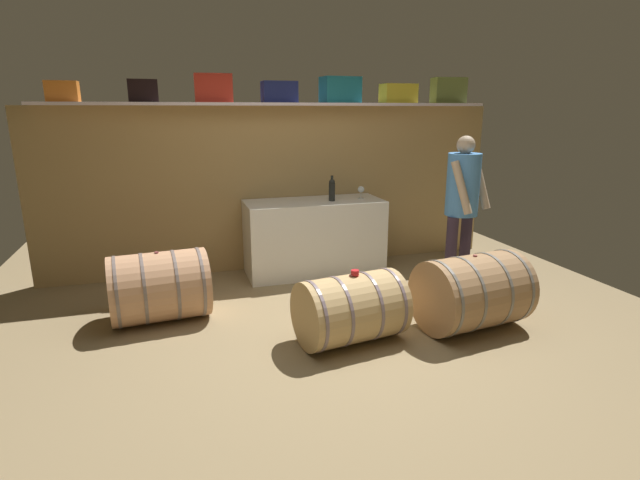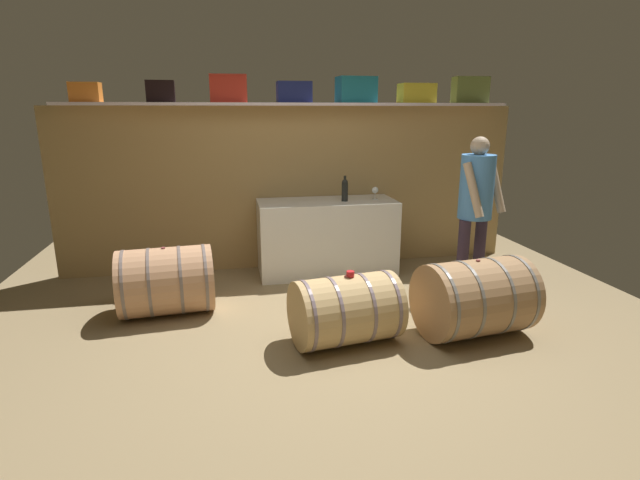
{
  "view_description": "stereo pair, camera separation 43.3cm",
  "coord_description": "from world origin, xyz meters",
  "views": [
    {
      "loc": [
        -1.22,
        -3.53,
        1.9
      ],
      "look_at": [
        -0.01,
        0.48,
        0.79
      ],
      "focal_mm": 27.56,
      "sensor_mm": 36.0,
      "label": 1
    },
    {
      "loc": [
        -0.8,
        -3.64,
        1.9
      ],
      "look_at": [
        -0.01,
        0.48,
        0.79
      ],
      "focal_mm": 27.56,
      "sensor_mm": 36.0,
      "label": 2
    }
  ],
  "objects": [
    {
      "name": "toolcase_yellow",
      "position": [
        1.48,
        2.12,
        2.09
      ],
      "size": [
        0.41,
        0.25,
        0.22
      ],
      "primitive_type": "cube",
      "rotation": [
        0.0,
        0.0,
        -0.01
      ],
      "color": "yellow",
      "rests_on": "high_shelf_board"
    },
    {
      "name": "back_wall_panel",
      "position": [
        0.0,
        2.27,
        0.97
      ],
      "size": [
        5.52,
        0.1,
        1.94
      ],
      "primitive_type": "cube",
      "color": "#A98853",
      "rests_on": "ground"
    },
    {
      "name": "wine_barrel_near",
      "position": [
        0.13,
        0.04,
        0.29
      ],
      "size": [
        0.94,
        0.7,
        0.59
      ],
      "rotation": [
        0.0,
        0.0,
        0.16
      ],
      "color": "tan",
      "rests_on": "ground"
    },
    {
      "name": "wine_bottle_dark",
      "position": [
        0.54,
        1.82,
        1.01
      ],
      "size": [
        0.07,
        0.07,
        0.29
      ],
      "color": "black",
      "rests_on": "work_cabinet"
    },
    {
      "name": "toolcase_black",
      "position": [
        -1.45,
        2.12,
        2.09
      ],
      "size": [
        0.31,
        0.26,
        0.23
      ],
      "primitive_type": "cube",
      "rotation": [
        0.0,
        0.0,
        0.06
      ],
      "color": "black",
      "rests_on": "high_shelf_board"
    },
    {
      "name": "toolcase_navy",
      "position": [
        0.01,
        2.12,
        2.09
      ],
      "size": [
        0.39,
        0.26,
        0.23
      ],
      "primitive_type": "cube",
      "rotation": [
        0.0,
        0.0,
        -0.02
      ],
      "color": "navy",
      "rests_on": "high_shelf_board"
    },
    {
      "name": "toolcase_red",
      "position": [
        -0.72,
        2.12,
        2.13
      ],
      "size": [
        0.41,
        0.29,
        0.3
      ],
      "primitive_type": "cube",
      "rotation": [
        0.0,
        0.0,
        -0.05
      ],
      "color": "red",
      "rests_on": "high_shelf_board"
    },
    {
      "name": "tasting_cup",
      "position": [
        0.16,
        0.04,
        0.61
      ],
      "size": [
        0.07,
        0.07,
        0.04
      ],
      "primitive_type": "cylinder",
      "color": "red",
      "rests_on": "wine_barrel_near"
    },
    {
      "name": "ground_plane",
      "position": [
        0.0,
        0.57,
        -0.01
      ],
      "size": [
        6.72,
        7.74,
        0.02
      ],
      "primitive_type": "cube",
      "color": "#8E7954"
    },
    {
      "name": "wine_glass",
      "position": [
        0.92,
        1.86,
        0.98
      ],
      "size": [
        0.08,
        0.08,
        0.15
      ],
      "color": "white",
      "rests_on": "work_cabinet"
    },
    {
      "name": "wine_barrel_flank",
      "position": [
        1.25,
        -0.01,
        0.34
      ],
      "size": [
        1.0,
        0.78,
        0.68
      ],
      "rotation": [
        0.0,
        0.0,
        0.14
      ],
      "color": "#A0774F",
      "rests_on": "ground"
    },
    {
      "name": "toolcase_teal",
      "position": [
        0.73,
        2.12,
        2.12
      ],
      "size": [
        0.45,
        0.31,
        0.29
      ],
      "primitive_type": "cube",
      "rotation": [
        0.0,
        0.0,
        0.07
      ],
      "color": "#1B7187",
      "rests_on": "high_shelf_board"
    },
    {
      "name": "winemaker_pouring",
      "position": [
        1.74,
        0.99,
        1.01
      ],
      "size": [
        0.55,
        0.49,
        1.64
      ],
      "rotation": [
        0.0,
        0.0,
        -2.66
      ],
      "color": "#322638",
      "rests_on": "ground"
    },
    {
      "name": "toolcase_olive",
      "position": [
        2.16,
        2.12,
        2.13
      ],
      "size": [
        0.42,
        0.23,
        0.31
      ],
      "primitive_type": "cube",
      "rotation": [
        0.0,
        0.0,
        -0.07
      ],
      "color": "olive",
      "rests_on": "high_shelf_board"
    },
    {
      "name": "work_cabinet",
      "position": [
        0.34,
        1.88,
        0.44
      ],
      "size": [
        1.61,
        0.65,
        0.87
      ],
      "primitive_type": "cube",
      "color": "white",
      "rests_on": "ground"
    },
    {
      "name": "high_shelf_board",
      "position": [
        0.0,
        2.12,
        1.96
      ],
      "size": [
        5.08,
        0.4,
        0.03
      ],
      "primitive_type": "cube",
      "color": "white",
      "rests_on": "back_wall_panel"
    },
    {
      "name": "toolcase_orange",
      "position": [
        -2.21,
        2.12,
        2.08
      ],
      "size": [
        0.3,
        0.21,
        0.2
      ],
      "primitive_type": "cube",
      "rotation": [
        0.0,
        0.0,
        0.01
      ],
      "color": "orange",
      "rests_on": "high_shelf_board"
    },
    {
      "name": "wine_barrel_far",
      "position": [
        -1.41,
        0.96,
        0.33
      ],
      "size": [
        0.92,
        0.72,
        0.66
      ],
      "rotation": [
        0.0,
        0.0,
        0.1
      ],
      "color": "tan",
      "rests_on": "ground"
    }
  ]
}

